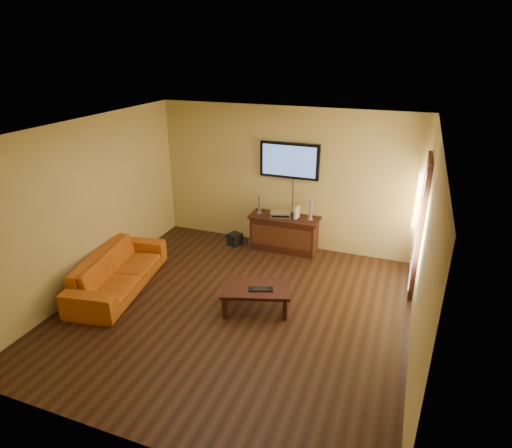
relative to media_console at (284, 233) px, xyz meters
The scene contains 14 objects.
ground_plane 2.27m from the media_console, 92.12° to the right, with size 5.00×5.00×0.00m, color black.
room_walls 2.10m from the media_console, 92.95° to the right, with size 5.00×5.00×5.00m.
french_door 2.53m from the media_console, 12.82° to the right, with size 0.07×1.02×2.22m.
media_console is the anchor object (origin of this frame).
television 1.40m from the media_console, 90.00° to the left, with size 1.13×0.08×0.67m.
coffee_table 2.13m from the media_console, 84.48° to the right, with size 1.14×0.88×0.39m.
sofa 3.12m from the media_console, 132.48° to the right, with size 2.10×0.61×0.82m, color #B15413.
speaker_left 0.72m from the media_console, behind, with size 0.10×0.10×0.37m.
speaker_right 0.71m from the media_console, ahead, with size 0.10×0.10×0.38m.
av_receiver 0.39m from the media_console, behind, with size 0.38×0.27×0.09m, color silver.
game_console 0.51m from the media_console, ahead, with size 0.05×0.17×0.23m, color white.
subwoofer 1.01m from the media_console, behind, with size 0.23×0.23×0.23m, color black.
bottle 0.71m from the media_console, 160.18° to the right, with size 0.08×0.08×0.22m.
keyboard 2.19m from the media_console, 82.08° to the right, with size 0.39×0.25×0.02m.
Camera 1 is at (2.20, -4.99, 3.72)m, focal length 30.00 mm.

